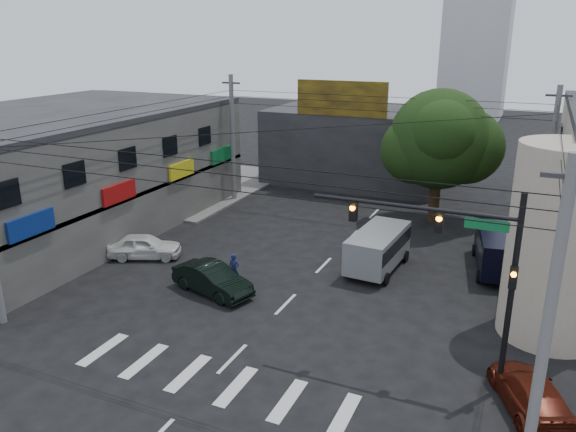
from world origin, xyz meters
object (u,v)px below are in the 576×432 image
Objects in this scene: street_tree at (439,140)px; dark_sedan at (212,279)px; traffic_officer at (234,269)px; utility_pole_near_right at (548,325)px; utility_pole_far_right at (549,166)px; maroon_sedan at (531,393)px; white_compact at (144,246)px; traffic_gantry at (462,255)px; utility_pole_far_left at (233,139)px; silver_minivan at (378,250)px; navy_van at (499,251)px.

street_tree is 17.80m from dark_sedan.
street_tree is at bearing 56.65° from traffic_officer.
utility_pole_near_right is at bearing -73.18° from street_tree.
utility_pole_near_right is at bearing -97.38° from dark_sedan.
utility_pole_near_right is 20.50m from utility_pole_far_right.
maroon_sedan is at bearing -24.66° from traffic_officer.
white_compact is 6.30m from traffic_officer.
traffic_gantry reaches higher than maroon_sedan.
dark_sedan is 2.90× the size of traffic_officer.
street_tree is 18.42m from traffic_gantry.
utility_pole_near_right is at bearing -44.31° from utility_pole_far_left.
utility_pole_far_left is (-14.50, -1.00, -0.87)m from street_tree.
utility_pole_far_left reaches higher than dark_sedan.
white_compact is (-19.98, -12.00, -3.92)m from utility_pole_far_right.
silver_minivan is at bearing 122.39° from utility_pole_near_right.
utility_pole_near_right reaches higher than navy_van.
utility_pole_near_right is 2.02× the size of dark_sedan.
maroon_sedan is at bearing -136.56° from silver_minivan.
traffic_gantry is at bearing -86.98° from dark_sedan.
street_tree is 1.52× the size of navy_van.
traffic_officer is (-7.26, -14.00, -4.69)m from street_tree.
white_compact is 20.77m from maroon_sedan.
utility_pole_far_right is (6.50, -1.00, -0.87)m from street_tree.
dark_sedan is at bearing -134.79° from utility_pole_far_right.
utility_pole_far_left is 27.73m from maroon_sedan.
utility_pole_far_left is at bearing 137.14° from traffic_gantry.
silver_minivan is (-7.74, 9.36, 0.44)m from maroon_sedan.
traffic_gantry is at bearing 166.60° from navy_van.
maroon_sedan is (21.00, -17.67, -3.98)m from utility_pole_far_left.
utility_pole_far_right is 7.11m from navy_van.
navy_van is (5.81, 2.43, 0.03)m from silver_minivan.
utility_pole_near_right reaches higher than street_tree.
silver_minivan is at bearing -132.98° from utility_pole_far_right.
traffic_gantry is 25.00m from utility_pole_far_left.
utility_pole_far_left is at bearing 61.81° from silver_minivan.
navy_van is at bearing 86.14° from traffic_gantry.
utility_pole_far_right is at bearing -113.74° from maroon_sedan.
silver_minivan is (-7.74, -8.30, -3.54)m from utility_pole_far_right.
street_tree reaches higher than maroon_sedan.
dark_sedan is 0.80× the size of navy_van.
street_tree is 2.02× the size of white_compact.
navy_van is (18.06, 6.13, 0.41)m from white_compact.
silver_minivan is at bearing 120.20° from traffic_gantry.
silver_minivan is (13.26, -8.30, -3.54)m from utility_pole_far_left.
traffic_officer is at bearing -42.47° from maroon_sedan.
utility_pole_near_right is 15.16m from navy_van.
traffic_gantry is 5.03m from maroon_sedan.
traffic_officer is (-13.76, 7.50, -3.81)m from utility_pole_near_right.
utility_pole_far_right reaches higher than street_tree.
street_tree is 16.45m from traffic_officer.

